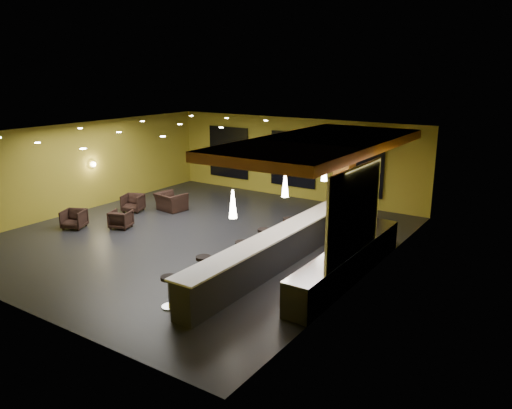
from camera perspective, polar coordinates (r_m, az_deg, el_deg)
The scene contains 35 objects.
floor at distance 17.17m, azimuth -6.51°, elevation -3.75°, with size 12.00×13.00×0.10m, color black.
ceiling at distance 16.36m, azimuth -6.89°, elevation 8.26°, with size 12.00×13.00×0.10m, color black.
wall_back at distance 21.98m, azimuth 4.40°, elevation 5.34°, with size 12.00×0.10×3.50m, color #A19024.
wall_front at distance 12.61m, azimuth -26.25°, elevation -3.70°, with size 12.00×0.10×3.50m, color #A19024.
wall_left at distance 21.03m, azimuth -19.45°, elevation 4.06°, with size 0.10×13.00×3.50m, color #A19024.
wall_right at distance 13.68m, azimuth 13.09°, elevation -1.09°, with size 0.10×13.00×3.50m, color #A19024.
wood_soffit at distance 15.03m, azimuth 7.48°, elevation 6.91°, with size 3.60×8.00×0.28m, color #BE6737.
window_left at distance 23.77m, azimuth -3.15°, elevation 5.98°, with size 2.20×0.06×2.40m, color black.
window_center at distance 21.89m, azimuth 4.25°, elevation 5.17°, with size 2.20×0.06×2.40m, color black.
window_right at distance 20.61m, azimuth 11.55°, elevation 4.28°, with size 2.20×0.06×2.40m, color black.
tile_backsplash at distance 12.74m, azimuth 11.18°, elevation -1.01°, with size 0.06×3.20×2.40m, color white.
bar_counter at distance 14.20m, azimuth 2.21°, elevation -5.41°, with size 0.60×8.00×1.00m, color black.
bar_top at distance 14.02m, azimuth 2.23°, elevation -3.40°, with size 0.78×8.10×0.05m, color white.
prep_counter at distance 13.80m, azimuth 10.46°, elevation -6.60°, with size 0.70×6.00×0.86m, color black.
prep_top at distance 13.64m, azimuth 10.55°, elevation -4.82°, with size 0.72×6.00×0.03m, color silver.
wall_shelf_lower at distance 12.73m, azimuth 10.16°, elevation -2.85°, with size 0.30×1.50×0.03m, color silver.
wall_shelf_upper at distance 12.60m, azimuth 10.25°, elevation -0.91°, with size 0.30×1.50×0.03m, color silver.
column at distance 17.79m, azimuth 10.01°, elevation 2.81°, with size 0.60×0.60×3.50m, color #A16624.
wall_sconce at distance 21.18m, azimuth -18.11°, elevation 4.39°, with size 0.22×0.22×0.22m, color #FFE5B2.
pendant_0 at distance 12.04m, azimuth -2.66°, elevation 0.05°, with size 0.20×0.20×0.70m, color white.
pendant_1 at distance 14.08m, azimuth 3.35°, elevation 2.27°, with size 0.20×0.20×0.70m, color white.
pendant_2 at distance 16.24m, azimuth 7.82°, elevation 3.89°, with size 0.20×0.20×0.70m, color white.
staff_a at distance 16.11m, azimuth 10.33°, elevation -1.59°, with size 0.66×0.43×1.82m, color black.
staff_b at distance 16.17m, azimuth 10.42°, elevation -1.39°, with size 0.92×0.72×1.90m, color black.
staff_c at distance 16.33m, azimuth 11.80°, elevation -1.93°, with size 0.76×0.49×1.55m, color black.
armchair_a at distance 18.90m, azimuth -20.09°, elevation -1.57°, with size 0.73×0.75×0.68m, color black.
armchair_b at distance 18.44m, azimuth -15.18°, elevation -1.64°, with size 0.69×0.71×0.65m, color black.
armchair_c at distance 20.46m, azimuth -13.88°, elevation 0.17°, with size 0.75×0.77×0.70m, color black.
armchair_d at distance 20.31m, azimuth -9.70°, elevation 0.32°, with size 1.10×0.96×0.72m, color black.
bar_stool_0 at distance 12.12m, azimuth -9.90°, elevation -9.33°, with size 0.40×0.40×0.79m.
bar_stool_1 at distance 13.13m, azimuth -6.00°, elevation -7.12°, with size 0.42×0.42×0.82m.
bar_stool_2 at distance 14.11m, azimuth -1.58°, elevation -5.41°, with size 0.42×0.42×0.83m.
bar_stool_3 at distance 15.26m, azimuth 0.90°, elevation -3.85°, with size 0.41×0.41×0.81m.
bar_stool_4 at distance 16.24m, azimuth 3.78°, elevation -2.61°, with size 0.43×0.43×0.84m.
bar_stool_5 at distance 17.47m, azimuth 6.25°, elevation -1.62°, with size 0.37×0.37×0.73m.
Camera 1 is at (10.54, -12.37, 5.49)m, focal length 35.00 mm.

